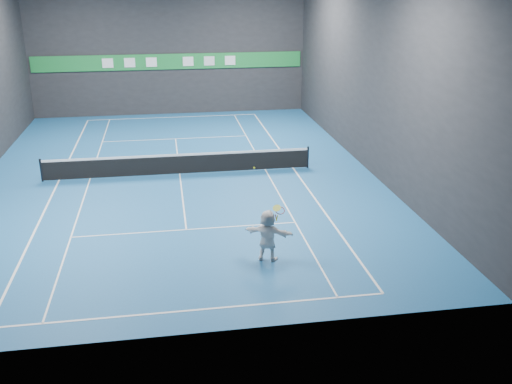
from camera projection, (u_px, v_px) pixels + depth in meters
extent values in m
plane|color=#19558D|center=(180.00, 174.00, 26.89)|extent=(26.00, 26.00, 0.00)
cube|color=#242427|center=(169.00, 46.00, 37.30)|extent=(18.00, 0.10, 9.00)
cube|color=#242427|center=(192.00, 170.00, 13.29)|extent=(18.00, 0.10, 9.00)
cube|color=#242427|center=(369.00, 73.00, 26.66)|extent=(0.10, 26.00, 9.00)
cube|color=white|center=(196.00, 310.00, 15.90)|extent=(10.98, 0.08, 0.01)
cube|color=white|center=(173.00, 117.00, 37.86)|extent=(10.98, 0.08, 0.01)
cube|color=white|center=(59.00, 180.00, 26.05)|extent=(0.08, 23.78, 0.01)
cube|color=white|center=(293.00, 168.00, 27.71)|extent=(0.08, 23.78, 0.01)
cube|color=white|center=(90.00, 179.00, 26.26)|extent=(0.06, 23.78, 0.01)
cube|color=white|center=(265.00, 170.00, 27.51)|extent=(0.06, 23.78, 0.01)
cube|color=white|center=(186.00, 230.00, 20.97)|extent=(8.23, 0.06, 0.01)
cube|color=white|center=(176.00, 139.00, 32.79)|extent=(8.23, 0.06, 0.01)
cube|color=white|center=(180.00, 174.00, 26.88)|extent=(0.06, 12.80, 0.01)
imported|color=white|center=(268.00, 235.00, 18.46)|extent=(1.68, 1.15, 1.74)
sphere|color=#E1F228|center=(254.00, 168.00, 17.65)|extent=(0.07, 0.07, 0.07)
cylinder|color=black|center=(41.00, 170.00, 25.76)|extent=(0.10, 0.10, 1.07)
cylinder|color=black|center=(308.00, 157.00, 27.63)|extent=(0.10, 0.10, 1.07)
cube|color=black|center=(179.00, 165.00, 26.72)|extent=(12.40, 0.03, 0.86)
cube|color=white|center=(179.00, 155.00, 26.55)|extent=(12.40, 0.04, 0.10)
cube|color=#1D8437|center=(170.00, 62.00, 37.60)|extent=(17.64, 0.06, 1.00)
cube|color=white|center=(108.00, 63.00, 36.94)|extent=(0.70, 0.04, 0.60)
cube|color=white|center=(130.00, 63.00, 37.15)|extent=(0.70, 0.04, 0.60)
cube|color=white|center=(151.00, 62.00, 37.36)|extent=(0.70, 0.04, 0.60)
cube|color=white|center=(188.00, 61.00, 37.73)|extent=(0.70, 0.04, 0.60)
cube|color=silver|center=(209.00, 61.00, 37.94)|extent=(0.70, 0.04, 0.60)
cube|color=white|center=(230.00, 60.00, 38.15)|extent=(0.70, 0.04, 0.60)
torus|color=red|center=(280.00, 211.00, 18.27)|extent=(0.39, 0.33, 0.24)
cylinder|color=#B5CA47|center=(277.00, 208.00, 18.22)|extent=(0.37, 0.33, 0.19)
cylinder|color=red|center=(276.00, 217.00, 18.32)|extent=(0.07, 0.09, 0.18)
cylinder|color=yellow|center=(277.00, 218.00, 18.32)|extent=(0.07, 0.15, 0.26)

